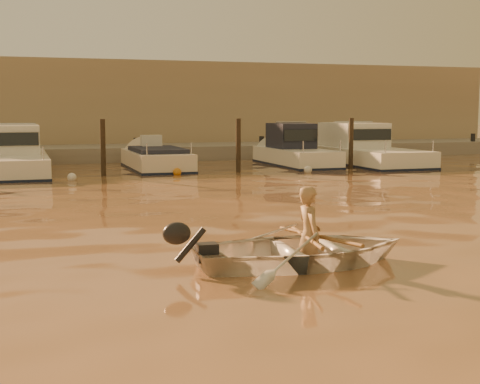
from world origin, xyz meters
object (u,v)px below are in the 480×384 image
object	(u,v)px
dinghy	(303,250)
moored_boat_5	(362,149)
moored_boat_3	(156,163)
moored_boat_2	(13,156)
waterfront_building	(77,108)
moored_boat_4	(296,150)
person	(309,235)

from	to	relation	value
dinghy	moored_boat_5	bearing A→B (deg)	-29.51
moored_boat_3	moored_boat_5	world-z (taller)	moored_boat_5
dinghy	moored_boat_3	world-z (taller)	moored_boat_3
moored_boat_2	moored_boat_5	size ratio (longest dim) A/B	0.92
moored_boat_2	moored_boat_5	xyz separation A→B (m)	(14.40, 0.00, 0.00)
waterfront_building	moored_boat_4	bearing A→B (deg)	-53.75
dinghy	moored_boat_3	size ratio (longest dim) A/B	0.56
person	moored_boat_4	size ratio (longest dim) A/B	0.24
moored_boat_5	waterfront_building	xyz separation A→B (m)	(-11.17, 11.00, 1.77)
moored_boat_4	moored_boat_5	xyz separation A→B (m)	(3.11, 0.00, 0.00)
moored_boat_4	moored_boat_5	world-z (taller)	same
dinghy	waterfront_building	distance (m)	28.01
dinghy	moored_boat_3	xyz separation A→B (m)	(1.12, 16.91, 0.00)
dinghy	moored_boat_3	distance (m)	16.94
dinghy	waterfront_building	world-z (taller)	waterfront_building
moored_boat_2	moored_boat_4	xyz separation A→B (m)	(11.29, 0.00, 0.00)
moored_boat_2	moored_boat_3	size ratio (longest dim) A/B	1.36
moored_boat_4	moored_boat_3	bearing A→B (deg)	180.00
dinghy	moored_boat_2	world-z (taller)	moored_boat_2
moored_boat_3	moored_boat_4	bearing A→B (deg)	0.00
moored_boat_3	moored_boat_4	xyz separation A→B (m)	(5.95, 0.00, 0.40)
dinghy	moored_boat_4	bearing A→B (deg)	-21.15
dinghy	moored_boat_4	size ratio (longest dim) A/B	0.54
person	moored_boat_2	distance (m)	17.46
dinghy	waterfront_building	bearing A→B (deg)	3.58
person	moored_boat_4	world-z (taller)	moored_boat_4
dinghy	moored_boat_3	bearing A→B (deg)	-2.25
moored_boat_2	person	bearing A→B (deg)	-75.66
dinghy	moored_boat_4	distance (m)	18.33
moored_boat_3	moored_boat_4	distance (m)	5.96
person	moored_boat_3	world-z (taller)	person
person	moored_boat_4	xyz separation A→B (m)	(6.97, 16.91, 0.18)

